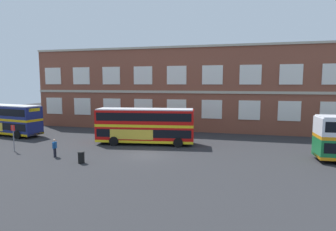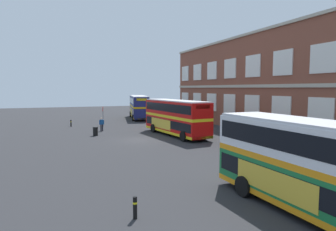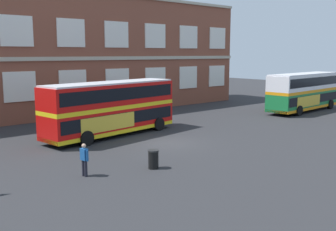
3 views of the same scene
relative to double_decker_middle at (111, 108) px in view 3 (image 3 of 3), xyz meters
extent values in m
plane|color=#2B2B2D|center=(1.68, -2.69, -2.15)|extent=(120.00, 120.00, 0.00)
cube|color=brown|center=(1.60, 13.31, 3.78)|extent=(45.24, 8.00, 11.85)
cube|color=#B2A893|center=(1.60, 9.23, 3.54)|extent=(45.24, 0.16, 0.36)
cube|color=silver|center=(-3.43, 9.25, 1.17)|extent=(2.81, 0.12, 2.61)
cube|color=silver|center=(1.60, 9.25, 1.17)|extent=(2.81, 0.12, 2.61)
cube|color=silver|center=(6.63, 9.25, 1.17)|extent=(2.81, 0.12, 2.61)
cube|color=silver|center=(11.65, 9.25, 1.17)|extent=(2.81, 0.12, 2.61)
cube|color=silver|center=(16.68, 9.25, 1.17)|extent=(2.81, 0.12, 2.61)
cube|color=silver|center=(21.71, 9.25, 1.17)|extent=(2.81, 0.12, 2.61)
cube|color=silver|center=(-3.43, 9.25, 5.91)|extent=(2.81, 0.12, 2.61)
cube|color=silver|center=(1.60, 9.25, 5.91)|extent=(2.81, 0.12, 2.61)
cube|color=silver|center=(6.63, 9.25, 5.91)|extent=(2.81, 0.12, 2.61)
cube|color=silver|center=(11.65, 9.25, 5.91)|extent=(2.81, 0.12, 2.61)
cube|color=silver|center=(16.68, 9.25, 5.91)|extent=(2.81, 0.12, 2.61)
cube|color=silver|center=(21.71, 9.25, 5.91)|extent=(2.81, 0.12, 2.61)
cube|color=red|center=(0.00, 0.00, -0.92)|extent=(11.25, 4.04, 1.75)
cube|color=black|center=(0.00, 0.00, -0.71)|extent=(10.82, 4.02, 0.90)
cube|color=yellow|center=(0.00, 0.00, 0.10)|extent=(11.25, 4.04, 0.30)
cube|color=red|center=(0.00, 0.00, 1.03)|extent=(11.25, 4.04, 1.55)
cube|color=black|center=(0.00, 0.00, 1.10)|extent=(10.82, 4.02, 0.90)
cube|color=yellow|center=(0.00, 0.00, -1.66)|extent=(11.25, 4.06, 0.28)
cube|color=silver|center=(0.00, 0.00, 1.86)|extent=(11.01, 3.91, 0.12)
cube|color=gold|center=(-1.13, -1.46, -0.84)|extent=(4.80, 0.69, 1.10)
cube|color=yellow|center=(5.42, 0.75, 1.45)|extent=(0.29, 1.65, 0.40)
cylinder|color=black|center=(3.99, -0.73, -1.63)|extent=(1.07, 0.46, 1.04)
cylinder|color=black|center=(3.64, 1.79, -1.63)|extent=(1.07, 0.46, 1.04)
cylinder|color=black|center=(-3.10, -1.72, -1.63)|extent=(1.07, 0.46, 1.04)
cylinder|color=black|center=(-3.45, 0.81, -1.63)|extent=(1.07, 0.46, 1.04)
cube|color=#197038|center=(22.58, -2.57, -0.92)|extent=(11.12, 3.16, 1.75)
cube|color=black|center=(22.58, -2.57, -0.71)|extent=(10.69, 3.17, 0.90)
cube|color=orange|center=(22.58, -2.57, 0.10)|extent=(11.12, 3.16, 0.30)
cube|color=silver|center=(22.58, -2.57, 1.03)|extent=(11.12, 3.16, 1.55)
cube|color=black|center=(22.58, -2.57, 1.10)|extent=(10.69, 3.17, 0.90)
cube|color=orange|center=(22.58, -2.57, -1.66)|extent=(11.13, 3.18, 0.28)
cube|color=silver|center=(22.58, -2.57, 1.86)|extent=(10.90, 3.04, 0.12)
cube|color=gold|center=(21.34, -3.93, -0.84)|extent=(4.83, 0.30, 1.10)
cube|color=yellow|center=(28.05, -2.27, 1.45)|extent=(0.15, 1.66, 0.40)
cylinder|color=black|center=(26.50, -3.63, -1.63)|extent=(1.06, 0.38, 1.04)
cylinder|color=black|center=(26.36, -1.08, -1.63)|extent=(1.06, 0.38, 1.04)
cylinder|color=black|center=(19.36, -4.03, -1.63)|extent=(1.06, 0.38, 1.04)
cylinder|color=black|center=(19.22, -1.48, -1.63)|extent=(1.06, 0.38, 1.04)
cylinder|color=black|center=(-6.43, -7.44, -1.72)|extent=(0.18, 0.18, 0.85)
cylinder|color=black|center=(-6.41, -7.64, -1.72)|extent=(0.18, 0.18, 0.85)
cube|color=#194C8C|center=(-6.42, -7.54, -1.00)|extent=(0.29, 0.43, 0.60)
cylinder|color=#194C8C|center=(-6.46, -7.28, -1.03)|extent=(0.12, 0.12, 0.57)
cylinder|color=#194C8C|center=(-6.39, -7.80, -1.03)|extent=(0.12, 0.12, 0.57)
sphere|color=tan|center=(-6.42, -7.54, -0.56)|extent=(0.22, 0.22, 0.22)
cylinder|color=black|center=(-2.92, -8.74, -1.67)|extent=(0.56, 0.56, 0.95)
cylinder|color=black|center=(-2.92, -8.74, -1.16)|extent=(0.60, 0.60, 0.08)
camera|label=1|loc=(10.27, -30.14, 4.78)|focal=30.19mm
camera|label=2|loc=(31.80, -12.69, 3.31)|focal=31.97mm
camera|label=3|loc=(-15.61, -24.81, 4.03)|focal=41.74mm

